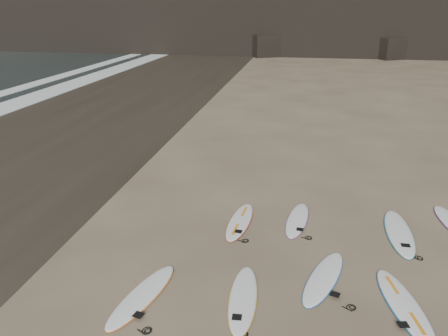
# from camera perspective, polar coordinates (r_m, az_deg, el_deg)

# --- Properties ---
(ground) EXTENTS (240.00, 240.00, 0.00)m
(ground) POSITION_cam_1_polar(r_m,az_deg,el_deg) (10.02, 15.91, -15.48)
(ground) COLOR #897559
(ground) RESTS_ON ground
(wet_sand) EXTENTS (12.00, 200.00, 0.01)m
(wet_sand) POSITION_cam_1_polar(r_m,az_deg,el_deg) (22.34, -22.10, 4.11)
(wet_sand) COLOR #383026
(wet_sand) RESTS_ON ground
(surfboard_0) EXTENTS (1.12, 2.46, 0.09)m
(surfboard_0) POSITION_cam_1_polar(r_m,az_deg,el_deg) (9.70, -10.62, -16.00)
(surfboard_0) COLOR white
(surfboard_0) RESTS_ON ground
(surfboard_1) EXTENTS (0.68, 2.36, 0.08)m
(surfboard_1) POSITION_cam_1_polar(r_m,az_deg,el_deg) (9.49, 2.51, -16.59)
(surfboard_1) COLOR white
(surfboard_1) RESTS_ON ground
(surfboard_2) EXTENTS (1.30, 2.43, 0.09)m
(surfboard_2) POSITION_cam_1_polar(r_m,az_deg,el_deg) (10.31, 12.89, -13.75)
(surfboard_2) COLOR white
(surfboard_2) RESTS_ON ground
(surfboard_3) EXTENTS (1.11, 2.57, 0.09)m
(surfboard_3) POSITION_cam_1_polar(r_m,az_deg,el_deg) (10.00, 22.42, -16.13)
(surfboard_3) COLOR white
(surfboard_3) RESTS_ON ground
(surfboard_5) EXTENTS (0.75, 2.39, 0.08)m
(surfboard_5) POSITION_cam_1_polar(r_m,az_deg,el_deg) (12.39, 2.08, -6.95)
(surfboard_5) COLOR white
(surfboard_5) RESTS_ON ground
(surfboard_6) EXTENTS (0.83, 2.30, 0.08)m
(surfboard_6) POSITION_cam_1_polar(r_m,az_deg,el_deg) (12.64, 9.55, -6.67)
(surfboard_6) COLOR white
(surfboard_6) RESTS_ON ground
(surfboard_7) EXTENTS (0.69, 2.69, 0.10)m
(surfboard_7) POSITION_cam_1_polar(r_m,az_deg,el_deg) (12.71, 21.90, -7.79)
(surfboard_7) COLOR white
(surfboard_7) RESTS_ON ground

